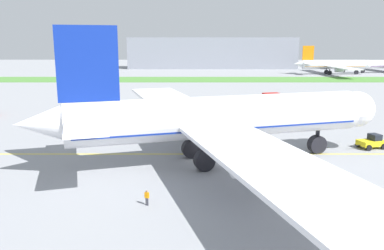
% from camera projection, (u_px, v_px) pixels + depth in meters
% --- Properties ---
extents(ground_plane, '(600.00, 600.00, 0.00)m').
position_uv_depth(ground_plane, '(200.00, 160.00, 53.01)').
color(ground_plane, gray).
rests_on(ground_plane, ground).
extents(apron_taxi_line, '(280.00, 0.36, 0.01)m').
position_uv_depth(apron_taxi_line, '(200.00, 154.00, 55.75)').
color(apron_taxi_line, yellow).
rests_on(apron_taxi_line, ground).
extents(grass_median_strip, '(320.00, 24.00, 0.10)m').
position_uv_depth(grass_median_strip, '(194.00, 79.00, 165.20)').
color(grass_median_strip, '#4C8438').
rests_on(grass_median_strip, ground).
extents(airliner_foreground, '(47.12, 74.71, 17.47)m').
position_uv_depth(airliner_foreground, '(215.00, 118.00, 50.75)').
color(airliner_foreground, white).
rests_on(airliner_foreground, ground).
extents(pushback_tug, '(5.69, 3.50, 2.13)m').
position_uv_depth(pushback_tug, '(370.00, 142.00, 58.77)').
color(pushback_tug, yellow).
rests_on(pushback_tug, ground).
extents(ground_crew_wingwalker_port, '(0.50, 0.38, 1.56)m').
position_uv_depth(ground_crew_wingwalker_port, '(146.00, 196.00, 38.08)').
color(ground_crew_wingwalker_port, black).
rests_on(ground_crew_wingwalker_port, ground).
extents(service_truck_baggage_loader, '(6.04, 2.63, 2.64)m').
position_uv_depth(service_truck_baggage_loader, '(248.00, 107.00, 86.73)').
color(service_truck_baggage_loader, white).
rests_on(service_truck_baggage_loader, ground).
extents(service_truck_catering_van, '(5.93, 3.51, 2.73)m').
position_uv_depth(service_truck_catering_van, '(268.00, 98.00, 101.00)').
color(service_truck_catering_van, '#B21E19').
rests_on(service_truck_catering_van, ground).
extents(parked_airliner_far_centre, '(37.70, 58.76, 13.72)m').
position_uv_depth(parked_airliner_far_centre, '(331.00, 65.00, 190.26)').
color(parked_airliner_far_centre, white).
rests_on(parked_airliner_far_centre, ground).
extents(terminal_building, '(98.21, 20.00, 18.00)m').
position_uv_depth(terminal_building, '(211.00, 53.00, 233.89)').
color(terminal_building, gray).
rests_on(terminal_building, ground).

